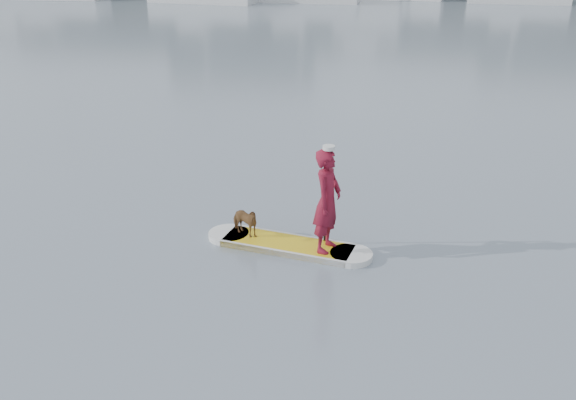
# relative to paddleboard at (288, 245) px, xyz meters

# --- Properties ---
(ground) EXTENTS (140.00, 140.00, 0.00)m
(ground) POSITION_rel_paddleboard_xyz_m (-0.34, -1.60, -0.06)
(ground) COLOR slate
(ground) RESTS_ON ground
(paddleboard) EXTENTS (3.23, 1.40, 0.12)m
(paddleboard) POSITION_rel_paddleboard_xyz_m (0.00, 0.00, 0.00)
(paddleboard) COLOR yellow
(paddleboard) RESTS_ON ground
(paddler) EXTENTS (0.66, 0.82, 1.96)m
(paddler) POSITION_rel_paddleboard_xyz_m (0.74, -0.18, 1.04)
(paddler) COLOR maroon
(paddler) RESTS_ON paddleboard
(white_cap) EXTENTS (0.22, 0.22, 0.07)m
(white_cap) POSITION_rel_paddleboard_xyz_m (0.74, -0.18, 2.05)
(white_cap) COLOR silver
(white_cap) RESTS_ON paddler
(dog) EXTENTS (0.77, 0.66, 0.60)m
(dog) POSITION_rel_paddleboard_xyz_m (-0.88, 0.22, 0.36)
(dog) COLOR brown
(dog) RESTS_ON paddleboard
(paddle) EXTENTS (0.10, 0.30, 2.00)m
(paddle) POSITION_rel_paddleboard_xyz_m (0.72, 0.13, 0.74)
(paddle) COLOR black
(paddle) RESTS_ON ground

